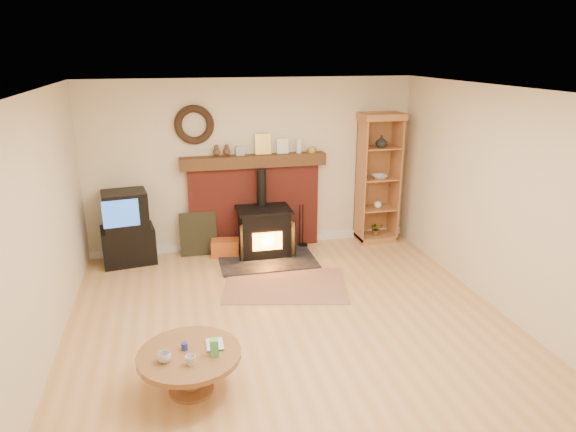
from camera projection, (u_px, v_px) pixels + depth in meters
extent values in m
plane|color=tan|center=(295.00, 332.00, 5.68)|extent=(5.50, 5.50, 0.00)
cube|color=beige|center=(253.00, 165.00, 7.83)|extent=(5.00, 0.02, 2.60)
cube|color=beige|center=(419.00, 381.00, 2.73)|extent=(5.00, 0.02, 2.60)
cube|color=beige|center=(34.00, 240.00, 4.74)|extent=(0.02, 5.50, 2.60)
cube|color=beige|center=(510.00, 205.00, 5.81)|extent=(0.02, 5.50, 2.60)
cube|color=white|center=(296.00, 92.00, 4.88)|extent=(5.00, 5.50, 0.02)
cube|color=white|center=(255.00, 242.00, 8.19)|extent=(5.00, 0.04, 0.12)
torus|color=black|center=(194.00, 125.00, 7.39)|extent=(0.57, 0.11, 0.57)
cube|color=maroon|center=(254.00, 207.00, 7.96)|extent=(2.00, 0.15, 1.30)
cube|color=#3E2313|center=(254.00, 161.00, 7.70)|extent=(2.20, 0.22, 0.18)
cube|color=#999999|center=(240.00, 151.00, 7.61)|extent=(0.13, 0.05, 0.14)
cube|color=gold|center=(263.00, 144.00, 7.68)|extent=(0.24, 0.06, 0.30)
cube|color=white|center=(283.00, 146.00, 7.76)|extent=(0.18, 0.05, 0.22)
cylinder|color=white|center=(299.00, 146.00, 7.79)|extent=(0.08, 0.08, 0.22)
cylinder|color=gold|center=(312.00, 150.00, 7.86)|extent=(0.14, 0.14, 0.07)
cube|color=black|center=(267.00, 259.00, 7.64)|extent=(1.40, 1.00, 0.03)
cube|color=black|center=(264.00, 232.00, 7.71)|extent=(0.72, 0.52, 0.67)
cube|color=black|center=(264.00, 210.00, 7.60)|extent=(0.79, 0.57, 0.04)
cylinder|color=black|center=(262.00, 188.00, 7.65)|extent=(0.14, 0.14, 0.56)
cube|color=orange|center=(267.00, 241.00, 7.48)|extent=(0.43, 0.02, 0.27)
cube|color=black|center=(244.00, 240.00, 7.46)|extent=(0.17, 0.23, 0.54)
cube|color=black|center=(289.00, 237.00, 7.60)|extent=(0.17, 0.23, 0.54)
cube|color=brown|center=(286.00, 285.00, 6.80)|extent=(1.80, 1.42, 0.01)
cube|color=black|center=(129.00, 245.00, 7.48)|extent=(0.80, 0.61, 0.54)
cube|color=black|center=(125.00, 210.00, 7.31)|extent=(0.67, 0.59, 0.54)
cube|color=#2451AE|center=(121.00, 214.00, 7.05)|extent=(0.48, 0.09, 0.39)
cube|color=#9B6332|center=(375.00, 237.00, 8.43)|extent=(0.60, 0.44, 0.10)
cube|color=#9B6332|center=(373.00, 177.00, 8.33)|extent=(0.60, 0.02, 1.92)
cube|color=#9B6332|center=(361.00, 181.00, 8.07)|extent=(0.02, 0.44, 1.92)
cube|color=#9B6332|center=(395.00, 179.00, 8.19)|extent=(0.02, 0.44, 1.92)
cube|color=#9B6332|center=(381.00, 116.00, 7.82)|extent=(0.66, 0.48, 0.10)
cube|color=#9B6332|center=(376.00, 208.00, 8.27)|extent=(0.56, 0.40, 0.02)
cube|color=#9B6332|center=(378.00, 178.00, 8.12)|extent=(0.56, 0.40, 0.02)
cube|color=#9B6332|center=(380.00, 148.00, 7.97)|extent=(0.56, 0.40, 0.02)
imported|color=white|center=(381.00, 141.00, 7.89)|extent=(0.18, 0.18, 0.19)
imported|color=white|center=(379.00, 177.00, 8.06)|extent=(0.24, 0.24, 0.06)
sphere|color=white|center=(378.00, 205.00, 8.21)|extent=(0.12, 0.12, 0.12)
imported|color=#4FB765|center=(376.00, 228.00, 8.33)|extent=(0.21, 0.18, 0.23)
cube|color=orange|center=(225.00, 248.00, 7.75)|extent=(0.45, 0.32, 0.26)
cube|color=black|center=(198.00, 234.00, 7.75)|extent=(0.55, 0.15, 0.66)
cylinder|color=black|center=(303.00, 245.00, 8.15)|extent=(0.16, 0.16, 0.04)
cylinder|color=black|center=(300.00, 226.00, 8.03)|extent=(0.02, 0.02, 0.70)
cylinder|color=black|center=(303.00, 226.00, 8.04)|extent=(0.02, 0.02, 0.70)
cylinder|color=brown|center=(192.00, 389.00, 4.71)|extent=(0.41, 0.41, 0.03)
cylinder|color=brown|center=(190.00, 373.00, 4.65)|extent=(0.15, 0.15, 0.32)
cylinder|color=brown|center=(189.00, 355.00, 4.59)|extent=(0.94, 0.94, 0.05)
imported|color=white|center=(164.00, 357.00, 4.44)|extent=(0.12, 0.12, 0.09)
imported|color=white|center=(191.00, 360.00, 4.40)|extent=(0.09, 0.09, 0.09)
imported|color=#4C331E|center=(206.00, 346.00, 4.68)|extent=(0.16, 0.21, 0.02)
cylinder|color=#212E96|center=(184.00, 346.00, 4.62)|extent=(0.06, 0.06, 0.07)
cube|color=#4FB765|center=(214.00, 347.00, 4.52)|extent=(0.07, 0.07, 0.16)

